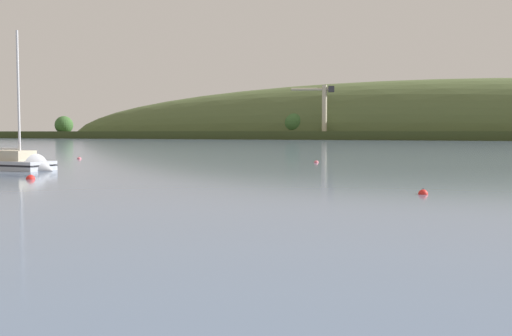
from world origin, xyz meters
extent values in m
cube|color=#35401E|center=(-9.83, 256.65, 1.83)|extent=(499.83, 92.76, 3.67)
ellipsoid|color=#4C5B33|center=(-38.06, 271.60, 0.00)|extent=(401.97, 97.77, 54.99)
sphere|color=#38602D|center=(-221.46, 229.37, 7.11)|extent=(9.84, 9.84, 9.84)
sphere|color=#38602D|center=(-88.55, 241.24, 7.10)|extent=(9.82, 9.82, 9.82)
cube|color=#4C4C51|center=(-71.65, 235.00, 1.00)|extent=(6.21, 6.21, 2.00)
cylinder|color=#BCB293|center=(-71.65, 235.00, 12.88)|extent=(2.18, 2.18, 21.76)
cylinder|color=#BCB293|center=(-77.67, 232.64, 22.02)|extent=(15.49, 7.02, 1.20)
cube|color=#333338|center=(-68.94, 236.06, 22.02)|extent=(3.52, 3.78, 2.61)
cube|color=#ADB2BC|center=(-21.35, 28.28, 0.02)|extent=(8.12, 3.22, 1.62)
cone|color=#ADB2BC|center=(-17.31, 28.33, 0.02)|extent=(2.06, 3.01, 2.99)
cube|color=black|center=(-21.35, 28.28, 0.46)|extent=(8.12, 3.25, 0.17)
cube|color=#BCB299|center=(-21.14, 28.28, 1.30)|extent=(3.66, 2.16, 0.93)
cylinder|color=silver|center=(-20.34, 28.29, 6.72)|extent=(0.22, 0.22, 11.77)
cylinder|color=silver|center=(-22.46, 28.27, 1.92)|extent=(4.24, 0.23, 0.17)
sphere|color=red|center=(-10.99, 21.25, 0.00)|extent=(0.66, 0.66, 0.66)
cylinder|color=black|center=(-10.99, 21.25, 0.37)|extent=(0.04, 0.04, 0.08)
sphere|color=red|center=(16.81, 24.08, 0.00)|extent=(0.55, 0.55, 0.55)
cylinder|color=black|center=(16.81, 24.08, 0.31)|extent=(0.04, 0.04, 0.08)
sphere|color=#E06675|center=(-1.22, 52.68, 0.00)|extent=(0.52, 0.52, 0.52)
cylinder|color=black|center=(-1.22, 52.68, 0.30)|extent=(0.04, 0.04, 0.08)
sphere|color=#E06675|center=(-31.32, 46.87, 0.00)|extent=(0.53, 0.53, 0.53)
cylinder|color=black|center=(-31.32, 46.87, 0.31)|extent=(0.04, 0.04, 0.08)
camera|label=1|loc=(24.02, -9.45, 3.49)|focal=41.77mm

